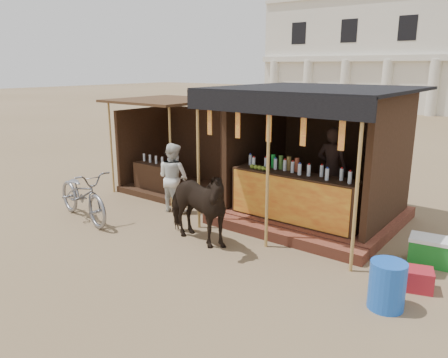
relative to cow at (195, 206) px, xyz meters
name	(u,v)px	position (x,y,z in m)	size (l,w,h in m)	color
ground	(166,261)	(0.13, -0.91, -0.71)	(120.00, 120.00, 0.00)	#846B4C
main_stall	(315,173)	(1.15, 2.45, 0.31)	(3.60, 3.61, 2.78)	brown
secondary_stall	(167,157)	(-3.04, 2.33, 0.14)	(2.40, 2.40, 2.38)	#341E13
cow	(195,206)	(0.00, 0.00, 0.00)	(0.77, 1.69, 1.43)	black
motorbike	(83,195)	(-2.72, -0.50, -0.16)	(0.73, 2.10, 1.10)	gray
bystander	(173,178)	(-1.61, 1.09, 0.06)	(0.75, 0.59, 1.55)	silver
blue_barrel	(387,285)	(3.53, -0.12, -0.38)	(0.48, 0.48, 0.67)	blue
red_crate	(419,279)	(3.74, 0.68, -0.56)	(0.39, 0.36, 0.32)	maroon
cooler	(430,251)	(3.65, 1.69, -0.48)	(0.70, 0.53, 0.46)	#1A7523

